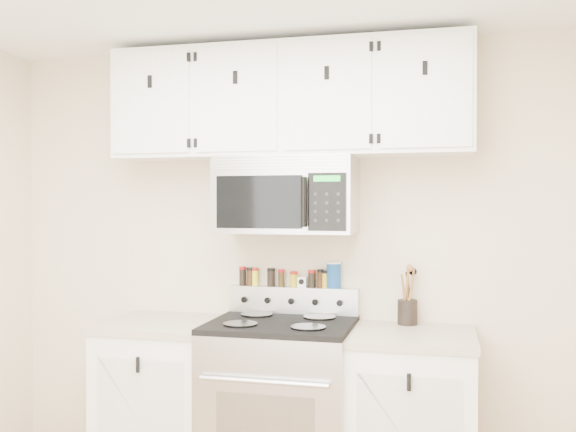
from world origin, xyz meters
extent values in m
cube|color=beige|center=(0.00, 1.75, 1.25)|extent=(3.50, 0.01, 2.50)
cube|color=#B7B7BA|center=(0.00, 1.43, 0.46)|extent=(0.76, 0.65, 0.92)
cube|color=black|center=(0.00, 1.43, 0.94)|extent=(0.76, 0.65, 0.03)
cube|color=#B7B7BA|center=(0.00, 1.71, 1.03)|extent=(0.76, 0.08, 0.15)
cylinder|color=black|center=(-0.18, 1.28, 0.96)|extent=(0.18, 0.18, 0.01)
cylinder|color=black|center=(0.18, 1.28, 0.96)|extent=(0.18, 0.18, 0.01)
cylinder|color=black|center=(-0.18, 1.57, 0.96)|extent=(0.18, 0.18, 0.01)
cylinder|color=black|center=(0.18, 1.57, 0.96)|extent=(0.18, 0.18, 0.01)
cube|color=white|center=(-0.69, 1.45, 0.44)|extent=(0.62, 0.60, 0.88)
cube|color=tan|center=(-0.69, 1.45, 0.90)|extent=(0.64, 0.62, 0.04)
cube|color=white|center=(0.69, 1.45, 0.44)|extent=(0.62, 0.60, 0.88)
cube|color=tan|center=(0.69, 1.45, 0.90)|extent=(0.64, 0.62, 0.04)
cube|color=#9E9EA3|center=(0.00, 1.56, 1.63)|extent=(0.76, 0.38, 0.42)
cube|color=#B7B7BA|center=(0.00, 1.36, 1.80)|extent=(0.73, 0.01, 0.08)
cube|color=black|center=(-0.10, 1.36, 1.59)|extent=(0.47, 0.01, 0.28)
cube|color=black|center=(0.26, 1.36, 1.59)|extent=(0.20, 0.01, 0.30)
cylinder|color=black|center=(0.15, 1.33, 1.59)|extent=(0.03, 0.03, 0.26)
cube|color=white|center=(0.00, 1.58, 2.15)|extent=(2.00, 0.33, 0.62)
cube|color=white|center=(-0.75, 1.41, 2.15)|extent=(0.46, 0.01, 0.57)
cube|color=black|center=(-0.75, 1.41, 2.26)|extent=(0.02, 0.01, 0.07)
cube|color=white|center=(-0.25, 1.41, 2.15)|extent=(0.46, 0.01, 0.57)
cube|color=black|center=(-0.25, 1.41, 2.26)|extent=(0.03, 0.01, 0.07)
cube|color=white|center=(0.25, 1.41, 2.15)|extent=(0.46, 0.01, 0.57)
cube|color=black|center=(0.25, 1.41, 2.26)|extent=(0.03, 0.01, 0.07)
cube|color=white|center=(0.75, 1.41, 2.15)|extent=(0.46, 0.01, 0.57)
cube|color=black|center=(0.75, 1.41, 2.26)|extent=(0.02, 0.01, 0.07)
cylinder|color=black|center=(0.65, 1.66, 0.99)|extent=(0.11, 0.11, 0.13)
cylinder|color=brown|center=(0.65, 1.66, 1.09)|extent=(0.01, 0.01, 0.25)
cylinder|color=brown|center=(0.67, 1.65, 1.10)|extent=(0.01, 0.01, 0.27)
cylinder|color=brown|center=(0.64, 1.67, 1.08)|extent=(0.01, 0.01, 0.23)
cylinder|color=black|center=(0.66, 1.68, 1.09)|extent=(0.01, 0.01, 0.24)
cylinder|color=brown|center=(0.64, 1.64, 1.09)|extent=(0.01, 0.01, 0.26)
cube|color=white|center=(0.05, 1.71, 1.13)|extent=(0.05, 0.05, 0.06)
cylinder|color=#154690|center=(0.24, 1.71, 1.17)|extent=(0.08, 0.08, 0.14)
cylinder|color=white|center=(0.24, 1.71, 1.25)|extent=(0.08, 0.08, 0.01)
cylinder|color=black|center=(-0.31, 1.71, 1.15)|extent=(0.04, 0.04, 0.09)
cylinder|color=#9C0C11|center=(-0.31, 1.71, 1.20)|extent=(0.04, 0.04, 0.02)
cylinder|color=#39220D|center=(-0.26, 1.71, 1.14)|extent=(0.04, 0.04, 0.09)
cylinder|color=black|center=(-0.26, 1.71, 1.20)|extent=(0.04, 0.04, 0.02)
cylinder|color=yellow|center=(-0.23, 1.71, 1.14)|extent=(0.04, 0.04, 0.09)
cylinder|color=#B3140D|center=(-0.23, 1.71, 1.20)|extent=(0.04, 0.04, 0.02)
cylinder|color=black|center=(-0.13, 1.71, 1.14)|extent=(0.04, 0.04, 0.09)
cylinder|color=black|center=(-0.13, 1.71, 1.20)|extent=(0.05, 0.05, 0.02)
cylinder|color=#38280D|center=(-0.07, 1.71, 1.14)|extent=(0.04, 0.04, 0.08)
cylinder|color=#AB0D17|center=(-0.07, 1.71, 1.19)|extent=(0.04, 0.04, 0.02)
cylinder|color=gold|center=(0.00, 1.71, 1.14)|extent=(0.04, 0.04, 0.07)
cylinder|color=#A3180C|center=(0.00, 1.71, 1.18)|extent=(0.04, 0.04, 0.02)
cylinder|color=black|center=(0.11, 1.71, 1.14)|extent=(0.04, 0.04, 0.08)
cylinder|color=#9E140C|center=(0.11, 1.71, 1.19)|extent=(0.04, 0.04, 0.02)
cylinder|color=#381D0D|center=(0.16, 1.71, 1.14)|extent=(0.04, 0.04, 0.09)
cylinder|color=black|center=(0.16, 1.71, 1.20)|extent=(0.04, 0.04, 0.02)
cylinder|color=gold|center=(0.19, 1.71, 1.14)|extent=(0.04, 0.04, 0.08)
cylinder|color=black|center=(0.19, 1.71, 1.19)|extent=(0.04, 0.04, 0.02)
camera|label=1|loc=(0.85, -1.89, 1.57)|focal=40.00mm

